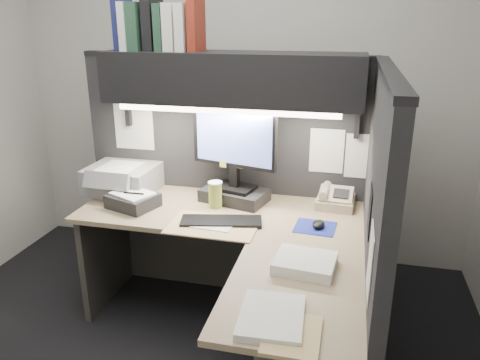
# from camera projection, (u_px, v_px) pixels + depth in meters

# --- Properties ---
(wall_back) EXTENTS (3.50, 0.04, 2.70)m
(wall_back) POSITION_uv_depth(u_px,v_px,m) (240.00, 86.00, 3.53)
(wall_back) COLOR beige
(wall_back) RESTS_ON floor
(partition_back) EXTENTS (1.90, 0.06, 1.60)m
(partition_back) POSITION_uv_depth(u_px,v_px,m) (225.00, 179.00, 3.18)
(partition_back) COLOR black
(partition_back) RESTS_ON floor
(partition_right) EXTENTS (0.06, 1.50, 1.60)m
(partition_right) POSITION_uv_depth(u_px,v_px,m) (372.00, 243.00, 2.28)
(partition_right) COLOR black
(partition_right) RESTS_ON floor
(desk) EXTENTS (1.70, 1.53, 0.73)m
(desk) POSITION_uv_depth(u_px,v_px,m) (253.00, 311.00, 2.35)
(desk) COLOR #93765D
(desk) RESTS_ON floor
(overhead_shelf) EXTENTS (1.55, 0.34, 0.30)m
(overhead_shelf) POSITION_uv_depth(u_px,v_px,m) (231.00, 78.00, 2.76)
(overhead_shelf) COLOR black
(overhead_shelf) RESTS_ON partition_back
(task_light_tube) EXTENTS (1.32, 0.04, 0.04)m
(task_light_tube) POSITION_uv_depth(u_px,v_px,m) (225.00, 111.00, 2.69)
(task_light_tube) COLOR white
(task_light_tube) RESTS_ON overhead_shelf
(monitor) EXTENTS (0.55, 0.34, 0.60)m
(monitor) POSITION_uv_depth(u_px,v_px,m) (234.00, 165.00, 2.91)
(monitor) COLOR black
(monitor) RESTS_ON desk
(keyboard) EXTENTS (0.48, 0.25, 0.02)m
(keyboard) POSITION_uv_depth(u_px,v_px,m) (221.00, 221.00, 2.66)
(keyboard) COLOR black
(keyboard) RESTS_ON desk
(mousepad) EXTENTS (0.24, 0.22, 0.00)m
(mousepad) POSITION_uv_depth(u_px,v_px,m) (315.00, 227.00, 2.61)
(mousepad) COLOR navy
(mousepad) RESTS_ON desk
(mouse) EXTENTS (0.08, 0.11, 0.04)m
(mouse) POSITION_uv_depth(u_px,v_px,m) (318.00, 224.00, 2.60)
(mouse) COLOR black
(mouse) RESTS_ON mousepad
(telephone) EXTENTS (0.24, 0.25, 0.09)m
(telephone) POSITION_uv_depth(u_px,v_px,m) (336.00, 199.00, 2.89)
(telephone) COLOR #B4A68A
(telephone) RESTS_ON desk
(coffee_cup) EXTENTS (0.10, 0.10, 0.15)m
(coffee_cup) POSITION_uv_depth(u_px,v_px,m) (215.00, 195.00, 2.87)
(coffee_cup) COLOR #CCC651
(coffee_cup) RESTS_ON desk
(printer) EXTENTS (0.45, 0.38, 0.17)m
(printer) POSITION_uv_depth(u_px,v_px,m) (123.00, 179.00, 3.13)
(printer) COLOR gray
(printer) RESTS_ON desk
(notebook_stack) EXTENTS (0.33, 0.30, 0.08)m
(notebook_stack) POSITION_uv_depth(u_px,v_px,m) (133.00, 201.00, 2.88)
(notebook_stack) COLOR black
(notebook_stack) RESTS_ON desk
(open_folder) EXTENTS (0.50, 0.33, 0.01)m
(open_folder) POSITION_uv_depth(u_px,v_px,m) (213.00, 226.00, 2.62)
(open_folder) COLOR tan
(open_folder) RESTS_ON desk
(paper_stack_a) EXTENTS (0.30, 0.26, 0.05)m
(paper_stack_a) POSITION_uv_depth(u_px,v_px,m) (305.00, 263.00, 2.18)
(paper_stack_a) COLOR white
(paper_stack_a) RESTS_ON desk
(paper_stack_b) EXTENTS (0.26, 0.32, 0.03)m
(paper_stack_b) POSITION_uv_depth(u_px,v_px,m) (272.00, 317.00, 1.81)
(paper_stack_b) COLOR white
(paper_stack_b) RESTS_ON desk
(manila_stack) EXTENTS (0.21, 0.26, 0.02)m
(manila_stack) POSITION_uv_depth(u_px,v_px,m) (292.00, 335.00, 1.72)
(manila_stack) COLOR tan
(manila_stack) RESTS_ON desk
(binder_row) EXTENTS (0.51, 0.25, 0.31)m
(binder_row) POSITION_uv_depth(u_px,v_px,m) (158.00, 26.00, 2.77)
(binder_row) COLOR #171D51
(binder_row) RESTS_ON overhead_shelf
(pinned_papers) EXTENTS (1.76, 1.31, 0.51)m
(pinned_papers) POSITION_uv_depth(u_px,v_px,m) (274.00, 163.00, 2.67)
(pinned_papers) COLOR white
(pinned_papers) RESTS_ON partition_back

